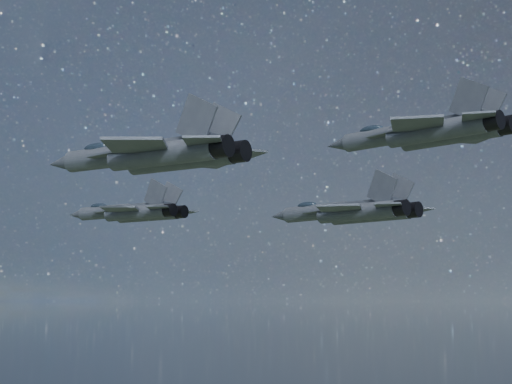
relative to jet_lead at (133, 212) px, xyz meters
The scene contains 4 objects.
jet_lead is the anchor object (origin of this frame).
jet_left 23.26m from the jet_lead, 56.37° to the left, with size 20.04×14.17×5.08m.
jet_right 18.34m from the jet_lead, 35.94° to the right, with size 19.97×13.89×5.02m.
jet_slot 31.95m from the jet_lead, ahead, with size 16.55×11.67×4.19m.
Camera 1 is at (39.67, -54.22, 137.99)m, focal length 55.00 mm.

